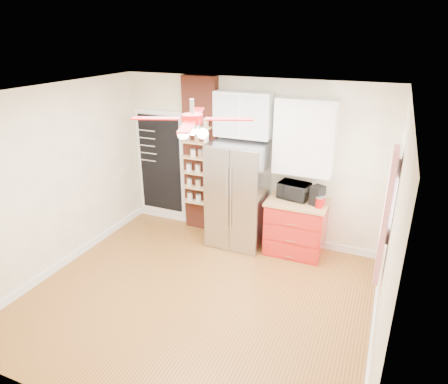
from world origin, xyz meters
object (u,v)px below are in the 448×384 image
at_px(ceiling_fan, 192,119).
at_px(pantry_jar_oats, 193,153).
at_px(canister_left, 319,203).
at_px(toaster_oven, 294,191).
at_px(coffee_maker, 317,195).
at_px(red_cabinet, 296,227).
at_px(fridge, 238,195).

height_order(ceiling_fan, pantry_jar_oats, ceiling_fan).
xyz_separation_m(ceiling_fan, canister_left, (1.27, 1.57, -1.45)).
xyz_separation_m(toaster_oven, coffee_maker, (0.38, -0.10, 0.02)).
height_order(red_cabinet, toaster_oven, toaster_oven).
bearing_deg(canister_left, fridge, 177.28).
height_order(ceiling_fan, canister_left, ceiling_fan).
height_order(ceiling_fan, coffee_maker, ceiling_fan).
relative_size(fridge, coffee_maker, 5.94).
bearing_deg(fridge, canister_left, -2.72).
distance_m(ceiling_fan, coffee_maker, 2.49).
relative_size(fridge, pantry_jar_oats, 13.51).
bearing_deg(red_cabinet, fridge, -177.05).
xyz_separation_m(ceiling_fan, coffee_maker, (1.21, 1.68, -1.38)).
bearing_deg(red_cabinet, coffee_maker, -0.78).
xyz_separation_m(red_cabinet, coffee_maker, (0.29, -0.00, 0.60)).
xyz_separation_m(red_cabinet, toaster_oven, (-0.09, 0.09, 0.58)).
xyz_separation_m(fridge, red_cabinet, (0.97, 0.05, -0.42)).
distance_m(ceiling_fan, pantry_jar_oats, 2.22).
bearing_deg(pantry_jar_oats, red_cabinet, -2.52).
bearing_deg(toaster_oven, fridge, -161.94).
distance_m(red_cabinet, canister_left, 0.64).
relative_size(fridge, toaster_oven, 3.73).
relative_size(fridge, ceiling_fan, 1.25).
bearing_deg(fridge, pantry_jar_oats, 171.44).
height_order(toaster_oven, coffee_maker, coffee_maker).
relative_size(ceiling_fan, coffee_maker, 4.76).
distance_m(ceiling_fan, canister_left, 2.48).
distance_m(fridge, red_cabinet, 1.06).
relative_size(toaster_oven, coffee_maker, 1.59).
xyz_separation_m(toaster_oven, pantry_jar_oats, (-1.75, -0.01, 0.41)).
bearing_deg(ceiling_fan, fridge, 91.76).
distance_m(fridge, ceiling_fan, 2.25).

